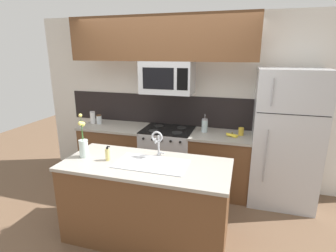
# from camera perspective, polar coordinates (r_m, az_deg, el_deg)

# --- Properties ---
(ground_plane) EXTENTS (10.00, 10.00, 0.00)m
(ground_plane) POSITION_cam_1_polar(r_m,az_deg,el_deg) (3.60, -4.34, -18.98)
(ground_plane) COLOR brown
(rear_partition) EXTENTS (5.20, 0.10, 2.60)m
(rear_partition) POSITION_cam_1_polar(r_m,az_deg,el_deg) (4.18, 5.40, 5.36)
(rear_partition) COLOR silver
(rear_partition) RESTS_ON ground
(splash_band) EXTENTS (3.66, 0.01, 0.48)m
(splash_band) POSITION_cam_1_polar(r_m,az_deg,el_deg) (4.22, 1.20, 3.46)
(splash_band) COLOR black
(splash_band) RESTS_ON rear_partition
(back_counter_left) EXTENTS (1.06, 0.65, 0.91)m
(back_counter_left) POSITION_cam_1_polar(r_m,az_deg,el_deg) (4.45, -11.19, -5.52)
(back_counter_left) COLOR brown
(back_counter_left) RESTS_ON ground
(back_counter_right) EXTENTS (0.88, 0.65, 0.91)m
(back_counter_right) POSITION_cam_1_polar(r_m,az_deg,el_deg) (4.00, 11.16, -8.04)
(back_counter_right) COLOR brown
(back_counter_right) RESTS_ON ground
(stove_range) EXTENTS (0.76, 0.64, 0.93)m
(stove_range) POSITION_cam_1_polar(r_m,az_deg,el_deg) (4.13, -0.05, -6.84)
(stove_range) COLOR #B7BABF
(stove_range) RESTS_ON ground
(microwave) EXTENTS (0.74, 0.40, 0.46)m
(microwave) POSITION_cam_1_polar(r_m,az_deg,el_deg) (3.81, -0.14, 10.53)
(microwave) COLOR #B7BABF
(upper_cabinet_band) EXTENTS (2.63, 0.34, 0.60)m
(upper_cabinet_band) POSITION_cam_1_polar(r_m,az_deg,el_deg) (3.80, -1.66, 18.50)
(upper_cabinet_band) COLOR brown
(refrigerator) EXTENTS (0.85, 0.74, 1.86)m
(refrigerator) POSITION_cam_1_polar(r_m,az_deg,el_deg) (3.89, 24.08, -2.43)
(refrigerator) COLOR #B7BABF
(refrigerator) RESTS_ON ground
(storage_jar_tall) EXTENTS (0.08, 0.08, 0.20)m
(storage_jar_tall) POSITION_cam_1_polar(r_m,az_deg,el_deg) (4.51, -16.06, 1.82)
(storage_jar_tall) COLOR silver
(storage_jar_tall) RESTS_ON back_counter_left
(storage_jar_medium) EXTENTS (0.08, 0.08, 0.15)m
(storage_jar_medium) POSITION_cam_1_polar(r_m,az_deg,el_deg) (4.46, -14.78, 1.42)
(storage_jar_medium) COLOR silver
(storage_jar_medium) RESTS_ON back_counter_left
(banana_bunch) EXTENTS (0.19, 0.12, 0.08)m
(banana_bunch) POSITION_cam_1_polar(r_m,az_deg,el_deg) (3.77, 13.77, -1.96)
(banana_bunch) COLOR yellow
(banana_bunch) RESTS_ON back_counter_right
(french_press) EXTENTS (0.09, 0.09, 0.27)m
(french_press) POSITION_cam_1_polar(r_m,az_deg,el_deg) (3.90, 7.97, 0.12)
(french_press) COLOR silver
(french_press) RESTS_ON back_counter_right
(coffee_tin) EXTENTS (0.08, 0.08, 0.11)m
(coffee_tin) POSITION_cam_1_polar(r_m,az_deg,el_deg) (3.86, 15.62, -1.15)
(coffee_tin) COLOR gold
(coffee_tin) RESTS_ON back_counter_right
(island_counter) EXTENTS (1.80, 0.80, 0.91)m
(island_counter) POSITION_cam_1_polar(r_m,az_deg,el_deg) (3.04, -4.71, -15.91)
(island_counter) COLOR brown
(island_counter) RESTS_ON ground
(kitchen_sink) EXTENTS (0.76, 0.42, 0.16)m
(kitchen_sink) POSITION_cam_1_polar(r_m,az_deg,el_deg) (2.84, -3.63, -9.50)
(kitchen_sink) COLOR #ADAFB5
(kitchen_sink) RESTS_ON island_counter
(sink_faucet) EXTENTS (0.14, 0.14, 0.31)m
(sink_faucet) POSITION_cam_1_polar(r_m,az_deg,el_deg) (2.92, -2.31, -3.09)
(sink_faucet) COLOR #B7BABF
(sink_faucet) RESTS_ON island_counter
(dish_soap_bottle) EXTENTS (0.06, 0.05, 0.16)m
(dish_soap_bottle) POSITION_cam_1_polar(r_m,az_deg,el_deg) (2.95, -13.01, -6.03)
(dish_soap_bottle) COLOR #DBCC75
(dish_soap_bottle) RESTS_ON island_counter
(flower_vase) EXTENTS (0.14, 0.16, 0.48)m
(flower_vase) POSITION_cam_1_polar(r_m,az_deg,el_deg) (3.09, -17.91, -4.20)
(flower_vase) COLOR silver
(flower_vase) RESTS_ON island_counter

